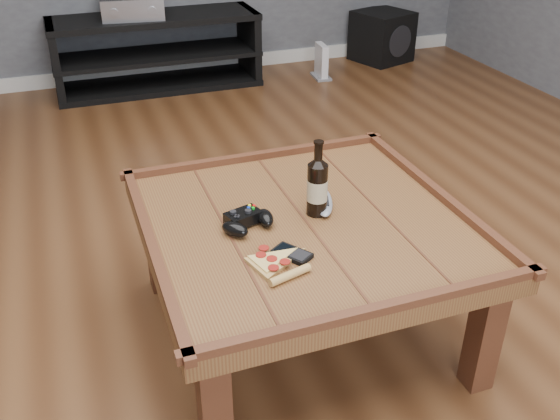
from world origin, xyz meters
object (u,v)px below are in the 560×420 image
object	(u,v)px
pizza_slice	(274,263)
remote_control	(323,202)
smartphone	(292,254)
subwoofer	(382,36)
game_controller	(247,221)
game_console	(321,63)
av_receiver	(133,6)
media_console	(157,53)
beer_bottle	(317,185)
coffee_table	(305,236)

from	to	relation	value
pizza_slice	remote_control	distance (m)	0.38
smartphone	subwoofer	bearing A→B (deg)	23.43
game_controller	pizza_slice	xyz separation A→B (m)	(0.01, -0.22, -0.02)
pizza_slice	smartphone	world-z (taller)	pizza_slice
game_controller	game_console	world-z (taller)	game_controller
remote_control	subwoofer	distance (m)	3.22
smartphone	av_receiver	xyz separation A→B (m)	(-0.02, 2.91, 0.11)
media_console	game_controller	world-z (taller)	game_controller
remote_control	subwoofer	bearing A→B (deg)	77.82
beer_bottle	media_console	bearing A→B (deg)	91.06
coffee_table	remote_control	distance (m)	0.14
media_console	smartphone	xyz separation A→B (m)	(-0.11, -2.92, 0.21)
pizza_slice	game_console	size ratio (longest dim) A/B	1.07
smartphone	coffee_table	bearing A→B (deg)	23.06
smartphone	game_console	bearing A→B (deg)	30.94
remote_control	game_controller	bearing A→B (deg)	-150.70
pizza_slice	subwoofer	world-z (taller)	pizza_slice
coffee_table	beer_bottle	distance (m)	0.17
remote_control	av_receiver	xyz separation A→B (m)	(-0.22, 2.67, 0.10)
beer_bottle	pizza_slice	xyz separation A→B (m)	(-0.22, -0.23, -0.09)
game_console	beer_bottle	bearing A→B (deg)	-109.00
av_receiver	media_console	bearing A→B (deg)	9.80
coffee_table	game_console	xyz separation A→B (m)	(1.16, 2.55, -0.28)
media_console	pizza_slice	xyz separation A→B (m)	(-0.17, -2.95, 0.21)
pizza_slice	beer_bottle	bearing A→B (deg)	30.29
remote_control	av_receiver	world-z (taller)	av_receiver
pizza_slice	av_receiver	world-z (taller)	av_receiver
remote_control	media_console	bearing A→B (deg)	111.53
pizza_slice	remote_control	bearing A→B (deg)	30.10
coffee_table	smartphone	distance (m)	0.21
remote_control	av_receiver	distance (m)	2.69
beer_bottle	av_receiver	bearing A→B (deg)	93.78
subwoofer	av_receiver	bearing A→B (deg)	162.92
game_controller	subwoofer	size ratio (longest dim) A/B	0.38
game_controller	remote_control	size ratio (longest dim) A/B	0.91
coffee_table	beer_bottle	bearing A→B (deg)	31.03
media_console	av_receiver	world-z (taller)	av_receiver
media_console	av_receiver	distance (m)	0.35
av_receiver	remote_control	bearing A→B (deg)	-77.76
game_controller	remote_control	distance (m)	0.28
beer_bottle	smartphone	xyz separation A→B (m)	(-0.16, -0.20, -0.09)
coffee_table	media_console	size ratio (longest dim) A/B	0.74
media_console	game_console	world-z (taller)	media_console
pizza_slice	smartphone	xyz separation A→B (m)	(0.06, 0.03, -0.00)
av_receiver	game_console	size ratio (longest dim) A/B	1.76
media_console	beer_bottle	world-z (taller)	beer_bottle
smartphone	beer_bottle	bearing A→B (deg)	17.26
beer_bottle	av_receiver	distance (m)	2.72
smartphone	game_console	world-z (taller)	smartphone
beer_bottle	coffee_table	bearing A→B (deg)	-148.97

